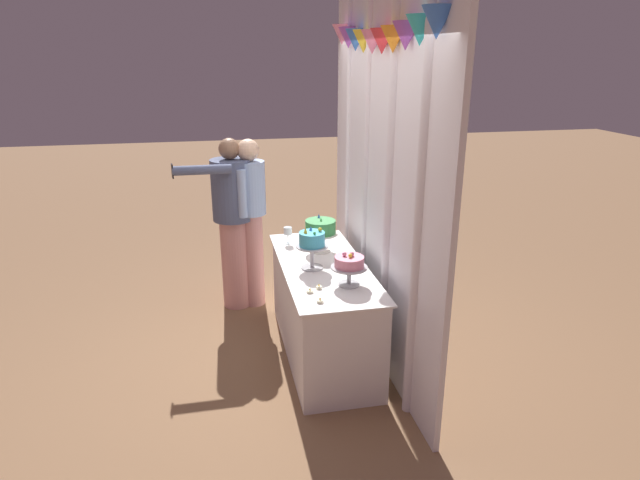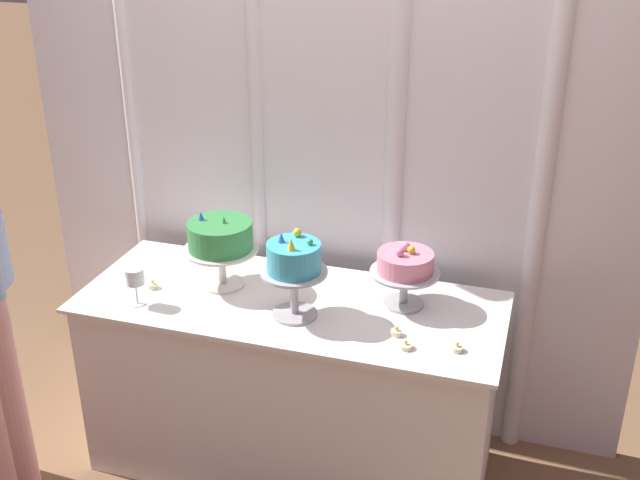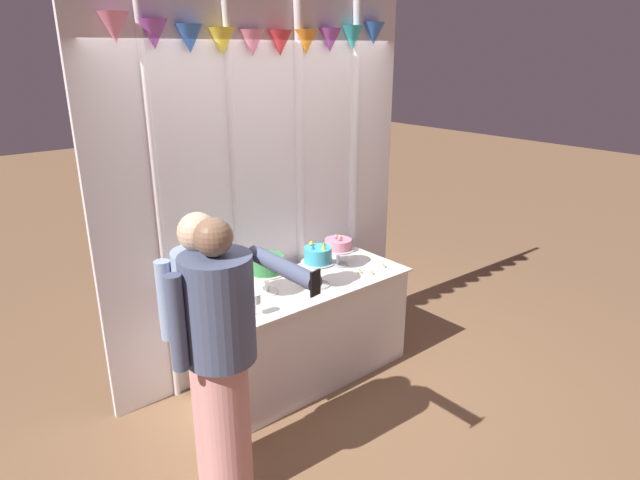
{
  "view_description": "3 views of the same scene",
  "coord_description": "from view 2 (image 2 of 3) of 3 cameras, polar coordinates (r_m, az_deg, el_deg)",
  "views": [
    {
      "loc": [
        3.92,
        -0.74,
        2.4
      ],
      "look_at": [
        -0.03,
        0.08,
        1.0
      ],
      "focal_mm": 30.2,
      "sensor_mm": 36.0,
      "label": 1
    },
    {
      "loc": [
        0.9,
        -2.38,
        2.27
      ],
      "look_at": [
        0.13,
        0.07,
        1.09
      ],
      "focal_mm": 43.26,
      "sensor_mm": 36.0,
      "label": 2
    },
    {
      "loc": [
        -2.28,
        -2.81,
        2.45
      ],
      "look_at": [
        0.28,
        0.25,
        1.03
      ],
      "focal_mm": 30.51,
      "sensor_mm": 36.0,
      "label": 3
    }
  ],
  "objects": [
    {
      "name": "wine_glass",
      "position": [
        3.03,
        -13.54,
        -2.73
      ],
      "size": [
        0.07,
        0.07,
        0.15
      ],
      "color": "silver",
      "rests_on": "cake_table"
    },
    {
      "name": "tealight_far_left",
      "position": [
        3.18,
        -12.26,
        -3.32
      ],
      "size": [
        0.04,
        0.04,
        0.04
      ],
      "color": "beige",
      "rests_on": "cake_table"
    },
    {
      "name": "draped_curtain",
      "position": [
        3.13,
        0.75,
        11.78
      ],
      "size": [
        2.68,
        0.18,
        2.87
      ],
      "color": "white",
      "rests_on": "ground_plane"
    },
    {
      "name": "cake_display_leftmost",
      "position": [
        3.07,
        -7.39,
        0.06
      ],
      "size": [
        0.3,
        0.3,
        0.31
      ],
      "color": "silver",
      "rests_on": "cake_table"
    },
    {
      "name": "cake_display_center",
      "position": [
        2.83,
        -1.92,
        -1.7
      ],
      "size": [
        0.25,
        0.25,
        0.34
      ],
      "color": "#B2B2B7",
      "rests_on": "cake_table"
    },
    {
      "name": "cake_table",
      "position": [
        3.24,
        -2.1,
        -10.65
      ],
      "size": [
        1.67,
        0.67,
        0.8
      ],
      "color": "white",
      "rests_on": "ground_plane"
    },
    {
      "name": "tealight_far_right",
      "position": [
        2.75,
        10.07,
        -7.88
      ],
      "size": [
        0.05,
        0.05,
        0.04
      ],
      "color": "beige",
      "rests_on": "cake_table"
    },
    {
      "name": "cake_display_rightmost",
      "position": [
        2.94,
        6.31,
        -1.97
      ],
      "size": [
        0.27,
        0.27,
        0.26
      ],
      "color": "#B2B2B7",
      "rests_on": "cake_table"
    },
    {
      "name": "tealight_near_right",
      "position": [
        2.74,
        6.34,
        -7.8
      ],
      "size": [
        0.05,
        0.05,
        0.03
      ],
      "color": "beige",
      "rests_on": "cake_table"
    },
    {
      "name": "tealight_near_left",
      "position": [
        2.81,
        5.67,
        -6.82
      ],
      "size": [
        0.04,
        0.04,
        0.04
      ],
      "color": "beige",
      "rests_on": "cake_table"
    },
    {
      "name": "ground_plane",
      "position": [
        3.41,
        -2.58,
        -17.04
      ],
      "size": [
        24.0,
        24.0,
        0.0
      ],
      "primitive_type": "plane",
      "color": "#846042"
    }
  ]
}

